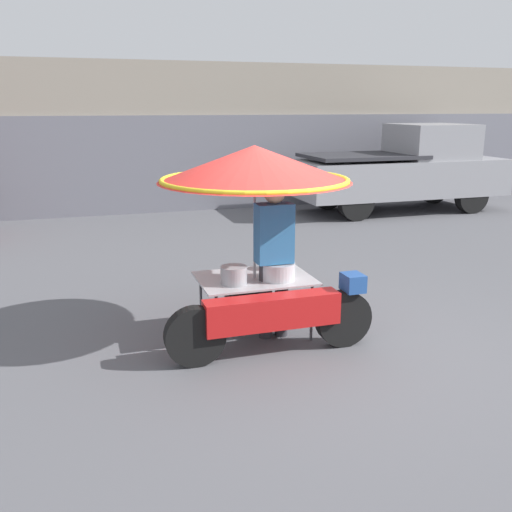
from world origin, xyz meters
TOP-DOWN VIEW (x-y plane):
  - ground_plane at (0.00, 0.00)m, footprint 36.00×36.00m
  - shopfront_building at (0.00, 9.33)m, footprint 28.00×2.06m
  - vendor_motorcycle_cart at (-0.57, 0.57)m, footprint 2.15×1.99m
  - vendor_person at (-0.41, 0.49)m, footprint 0.38×0.23m
  - pickup_truck at (5.05, 6.77)m, footprint 4.96×1.77m

SIDE VIEW (x-z plane):
  - ground_plane at x=0.00m, z-range 0.00..0.00m
  - vendor_person at x=-0.41m, z-range 0.11..1.79m
  - pickup_truck at x=5.05m, z-range -0.04..1.97m
  - vendor_motorcycle_cart at x=-0.57m, z-range 0.59..2.62m
  - shopfront_building at x=0.00m, z-range -0.01..3.39m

